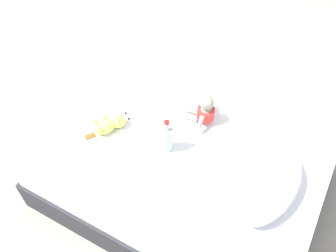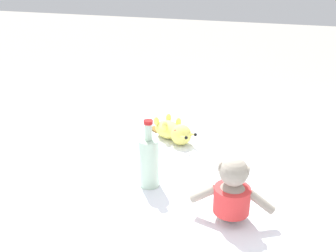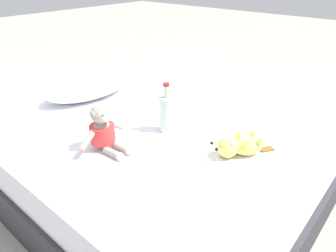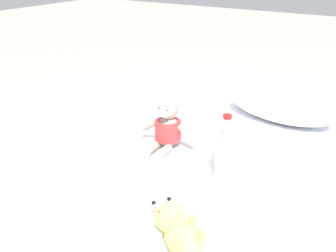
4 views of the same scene
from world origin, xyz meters
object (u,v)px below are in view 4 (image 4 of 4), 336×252
(pillow, at_px, (281,105))
(glass_bottle, at_px, (225,154))
(plush_monkey, at_px, (167,128))
(plush_yellow_creature, at_px, (178,229))
(bed, at_px, (218,208))

(pillow, bearing_deg, glass_bottle, -90.27)
(plush_monkey, height_order, glass_bottle, glass_bottle)
(glass_bottle, bearing_deg, plush_yellow_creature, -84.65)
(bed, distance_m, pillow, 0.68)
(bed, bearing_deg, pillow, 83.79)
(bed, relative_size, plush_monkey, 6.49)
(bed, bearing_deg, plush_monkey, -179.50)
(plush_yellow_creature, bearing_deg, bed, 100.72)
(plush_monkey, xyz_separation_m, glass_bottle, (0.34, -0.11, 0.01))
(plush_monkey, bearing_deg, bed, 0.50)
(plush_monkey, relative_size, plush_yellow_creature, 0.95)
(pillow, bearing_deg, plush_yellow_creature, -88.16)
(bed, relative_size, plush_yellow_creature, 6.20)
(bed, height_order, pillow, pillow)
(pillow, distance_m, plush_yellow_creature, 1.13)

